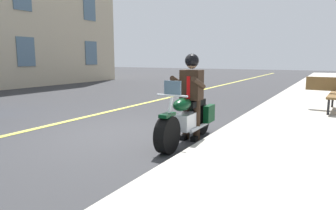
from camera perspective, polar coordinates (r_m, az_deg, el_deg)
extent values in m
plane|color=#333335|center=(6.70, -9.84, -5.55)|extent=(80.00, 80.00, 0.00)
cube|color=#E5DB4C|center=(8.09, -20.96, -3.50)|extent=(60.00, 0.16, 0.01)
cylinder|color=black|center=(5.28, -0.12, -5.65)|extent=(0.67, 0.22, 0.66)
cylinder|color=black|center=(6.66, 6.10, -2.65)|extent=(0.67, 0.22, 0.66)
cube|color=silver|center=(5.96, 3.46, -3.09)|extent=(0.57, 0.29, 0.32)
ellipsoid|color=black|center=(5.72, 2.67, 0.07)|extent=(0.57, 0.29, 0.24)
cube|color=black|center=(6.22, 4.81, 0.39)|extent=(0.71, 0.30, 0.12)
cube|color=black|center=(6.51, 7.76, -1.61)|extent=(0.40, 0.13, 0.36)
cube|color=black|center=(6.67, 4.21, -1.30)|extent=(0.40, 0.13, 0.36)
cylinder|color=silver|center=(5.24, -0.02, -2.74)|extent=(0.35, 0.06, 0.76)
cylinder|color=silver|center=(5.31, 0.78, 1.80)|extent=(0.05, 0.60, 0.04)
cube|color=black|center=(5.21, -0.13, -1.91)|extent=(0.36, 0.17, 0.06)
cylinder|color=silver|center=(6.21, 5.94, -4.16)|extent=(0.90, 0.10, 0.08)
cube|color=slate|center=(5.32, 0.88, 3.11)|extent=(0.05, 0.32, 0.28)
cylinder|color=black|center=(6.14, 5.44, -2.76)|extent=(0.14, 0.14, 0.84)
cube|color=black|center=(6.17, 5.18, -6.23)|extent=(0.26, 0.12, 0.10)
cylinder|color=black|center=(6.23, 3.40, -2.57)|extent=(0.14, 0.14, 0.84)
cube|color=black|center=(6.26, 3.14, -5.98)|extent=(0.26, 0.12, 0.10)
cube|color=black|center=(6.09, 4.49, 3.81)|extent=(0.33, 0.41, 0.60)
cube|color=red|center=(5.94, 3.88, 3.31)|extent=(0.03, 0.07, 0.44)
cylinder|color=black|center=(5.83, 5.79, 4.16)|extent=(0.55, 0.11, 0.28)
cylinder|color=black|center=(6.01, 1.88, 4.34)|extent=(0.55, 0.11, 0.28)
sphere|color=tan|center=(6.06, 4.54, 7.86)|extent=(0.22, 0.22, 0.22)
sphere|color=black|center=(6.06, 4.54, 8.33)|extent=(0.28, 0.28, 0.28)
cube|color=black|center=(9.14, 28.01, -0.32)|extent=(0.06, 0.06, 0.42)
cube|color=black|center=(10.63, 28.63, 0.78)|extent=(0.06, 0.06, 0.42)
cube|color=slate|center=(22.02, -14.30, 9.49)|extent=(1.10, 0.06, 1.60)
cube|color=slate|center=(18.64, -25.23, 9.09)|extent=(1.10, 0.06, 1.60)
cube|color=slate|center=(22.27, -14.60, 17.22)|extent=(1.10, 0.06, 1.60)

